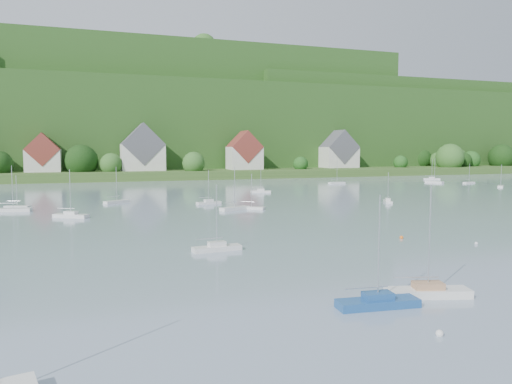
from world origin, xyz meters
The scene contains 14 objects.
far_shore_strip centered at (0.00, 200.00, 1.50)m, with size 600.00×60.00×3.00m, color #335620.
forested_ridge centered at (0.39, 268.57, 22.89)m, with size 620.00×181.22×69.89m.
village_building_1 centered at (-30.00, 189.00, 8.75)m, with size 12.00×9.36×14.00m.
village_building_2 centered at (5.00, 188.00, 10.27)m, with size 16.00×11.44×18.00m.
village_building_3 centered at (45.00, 186.00, 9.43)m, with size 13.00×10.40×15.50m.
village_building_4 centered at (90.00, 190.00, 9.59)m, with size 15.00×10.40×16.50m.
near_sailboat_1 centered at (4.57, 26.86, 0.43)m, with size 6.09×2.28×8.03m.
near_sailboat_2 centered at (9.58, 27.79, 0.45)m, with size 6.57×3.44×8.54m.
near_sailboat_3 centered at (-1.44, 49.33, 0.41)m, with size 5.55×2.01×7.33m.
mooring_buoy_1 centered at (5.12, 21.04, 0.00)m, with size 0.49×0.49×0.49m, color silver.
mooring_buoy_2 centered at (22.33, 49.02, 0.00)m, with size 0.48×0.48×0.48m, color orange.
mooring_buoy_3 centered at (-0.70, 49.44, 0.00)m, with size 0.39×0.39×0.39m, color orange.
mooring_buoy_4 centered at (28.42, 42.98, 0.00)m, with size 0.39×0.39×0.39m, color silver.
far_sailboat_cluster centered at (2.10, 114.48, 0.37)m, with size 198.00×75.20×8.71m.
Camera 1 is at (-14.58, -2.36, 11.22)m, focal length 34.32 mm.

